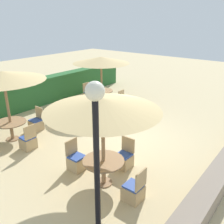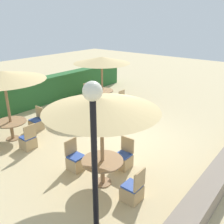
{
  "view_description": "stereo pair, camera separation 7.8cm",
  "coord_description": "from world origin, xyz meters",
  "px_view_note": "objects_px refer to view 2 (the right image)",
  "views": [
    {
      "loc": [
        -7.02,
        -4.97,
        4.35
      ],
      "look_at": [
        0.0,
        0.6,
        0.9
      ],
      "focal_mm": 40.0,
      "sensor_mm": 36.0,
      "label": 1
    },
    {
      "loc": [
        -6.97,
        -5.03,
        4.35
      ],
      "look_at": [
        0.0,
        0.6,
        0.9
      ],
      "focal_mm": 40.0,
      "sensor_mm": 36.0,
      "label": 2
    }
  ],
  "objects_px": {
    "patio_chair_front_left_north": "(76,161)",
    "round_table_back_right": "(102,93)",
    "parasol_front_left": "(102,105)",
    "patio_chair_front_left_south": "(132,191)",
    "round_table_front_left": "(102,165)",
    "patio_chair_front_left_east": "(123,159)",
    "parasol_back_left": "(3,76)",
    "patio_chair_back_right_south": "(118,102)",
    "patio_chair_back_left_east": "(37,123)",
    "round_table_back_left": "(11,125)",
    "patio_chair_back_left_south": "(28,141)",
    "parasol_back_right": "(102,60)",
    "lamp_post": "(94,132)",
    "patio_chair_back_right_north": "(89,95)"
  },
  "relations": [
    {
      "from": "patio_chair_back_right_north",
      "to": "patio_chair_front_left_south",
      "type": "bearing_deg",
      "value": 51.17
    },
    {
      "from": "patio_chair_back_left_south",
      "to": "patio_chair_front_left_south",
      "type": "bearing_deg",
      "value": -88.76
    },
    {
      "from": "patio_chair_front_left_south",
      "to": "patio_chair_back_left_east",
      "type": "bearing_deg",
      "value": 79.31
    },
    {
      "from": "patio_chair_front_left_south",
      "to": "parasol_front_left",
      "type": "bearing_deg",
      "value": 87.1
    },
    {
      "from": "patio_chair_front_left_north",
      "to": "round_table_back_right",
      "type": "bearing_deg",
      "value": -146.52
    },
    {
      "from": "patio_chair_front_left_north",
      "to": "parasol_back_right",
      "type": "bearing_deg",
      "value": -146.52
    },
    {
      "from": "lamp_post",
      "to": "patio_chair_back_right_north",
      "type": "xyz_separation_m",
      "value": [
        6.5,
        6.44,
        -2.09
      ]
    },
    {
      "from": "patio_chair_back_right_north",
      "to": "round_table_front_left",
      "type": "distance_m",
      "value": 7.54
    },
    {
      "from": "round_table_front_left",
      "to": "patio_chair_back_right_north",
      "type": "bearing_deg",
      "value": 46.55
    },
    {
      "from": "parasol_front_left",
      "to": "patio_chair_back_left_east",
      "type": "xyz_separation_m",
      "value": [
        0.97,
        4.41,
        -2.05
      ]
    },
    {
      "from": "patio_chair_back_right_south",
      "to": "patio_chair_front_left_north",
      "type": "distance_m",
      "value": 5.66
    },
    {
      "from": "patio_chair_front_left_north",
      "to": "patio_chair_back_left_east",
      "type": "xyz_separation_m",
      "value": [
        0.95,
        3.32,
        0.0
      ]
    },
    {
      "from": "round_table_back_left",
      "to": "patio_chair_back_left_south",
      "type": "relative_size",
      "value": 1.23
    },
    {
      "from": "parasol_back_right",
      "to": "patio_chair_back_right_north",
      "type": "xyz_separation_m",
      "value": [
        0.04,
        0.99,
        -2.03
      ]
    },
    {
      "from": "round_table_front_left",
      "to": "parasol_back_left",
      "type": "xyz_separation_m",
      "value": [
        -0.11,
        4.41,
        1.84
      ]
    },
    {
      "from": "parasol_front_left",
      "to": "patio_chair_front_left_south",
      "type": "xyz_separation_m",
      "value": [
        -0.05,
        -1.03,
        -2.05
      ]
    },
    {
      "from": "round_table_front_left",
      "to": "patio_chair_front_left_east",
      "type": "height_order",
      "value": "patio_chair_front_left_east"
    },
    {
      "from": "patio_chair_front_left_south",
      "to": "lamp_post",
      "type": "bearing_deg",
      "value": 177.17
    },
    {
      "from": "patio_chair_back_left_south",
      "to": "patio_chair_back_left_east",
      "type": "xyz_separation_m",
      "value": [
        1.12,
        1.09,
        0.0
      ]
    },
    {
      "from": "round_table_back_right",
      "to": "patio_chair_front_left_east",
      "type": "height_order",
      "value": "patio_chair_front_left_east"
    },
    {
      "from": "round_table_front_left",
      "to": "patio_chair_front_left_north",
      "type": "bearing_deg",
      "value": 88.9
    },
    {
      "from": "parasol_back_right",
      "to": "parasol_back_left",
      "type": "relative_size",
      "value": 0.99
    },
    {
      "from": "patio_chair_back_right_south",
      "to": "round_table_back_left",
      "type": "xyz_separation_m",
      "value": [
        -5.29,
        0.98,
        0.31
      ]
    },
    {
      "from": "patio_chair_front_left_north",
      "to": "round_table_back_left",
      "type": "relative_size",
      "value": 0.81
    },
    {
      "from": "patio_chair_front_left_north",
      "to": "patio_chair_back_left_south",
      "type": "bearing_deg",
      "value": -85.69
    },
    {
      "from": "round_table_front_left",
      "to": "patio_chair_back_left_south",
      "type": "xyz_separation_m",
      "value": [
        -0.15,
        3.32,
        -0.32
      ]
    },
    {
      "from": "round_table_back_right",
      "to": "parasol_back_right",
      "type": "bearing_deg",
      "value": 45.0
    },
    {
      "from": "patio_chair_back_right_south",
      "to": "round_table_front_left",
      "type": "distance_m",
      "value": 6.22
    },
    {
      "from": "round_table_back_right",
      "to": "patio_chair_front_left_south",
      "type": "height_order",
      "value": "patio_chair_front_left_south"
    },
    {
      "from": "lamp_post",
      "to": "patio_chair_back_left_east",
      "type": "xyz_separation_m",
      "value": [
        2.3,
        5.38,
        -2.09
      ]
    },
    {
      "from": "patio_chair_back_right_north",
      "to": "patio_chair_front_left_north",
      "type": "xyz_separation_m",
      "value": [
        -5.16,
        -4.37,
        0.0
      ]
    },
    {
      "from": "patio_chair_front_left_east",
      "to": "parasol_back_left",
      "type": "height_order",
      "value": "parasol_back_left"
    },
    {
      "from": "parasol_front_left",
      "to": "patio_chair_back_left_south",
      "type": "height_order",
      "value": "parasol_front_left"
    },
    {
      "from": "parasol_back_right",
      "to": "patio_chair_front_left_east",
      "type": "xyz_separation_m",
      "value": [
        -4.13,
        -4.45,
        -2.03
      ]
    },
    {
      "from": "parasol_back_left",
      "to": "round_table_front_left",
      "type": "bearing_deg",
      "value": -88.52
    },
    {
      "from": "parasol_back_right",
      "to": "round_table_back_right",
      "type": "relative_size",
      "value": 2.47
    },
    {
      "from": "lamp_post",
      "to": "patio_chair_back_right_north",
      "type": "height_order",
      "value": "lamp_post"
    },
    {
      "from": "parasol_front_left",
      "to": "parasol_back_left",
      "type": "distance_m",
      "value": 4.41
    },
    {
      "from": "patio_chair_back_right_north",
      "to": "patio_chair_back_left_south",
      "type": "height_order",
      "value": "same"
    },
    {
      "from": "patio_chair_front_left_south",
      "to": "patio_chair_back_right_south",
      "type": "bearing_deg",
      "value": 40.47
    },
    {
      "from": "patio_chair_front_left_north",
      "to": "patio_chair_back_left_south",
      "type": "height_order",
      "value": "same"
    },
    {
      "from": "round_table_back_right",
      "to": "patio_chair_back_left_east",
      "type": "bearing_deg",
      "value": -179.08
    },
    {
      "from": "patio_chair_front_left_north",
      "to": "parasol_back_left",
      "type": "height_order",
      "value": "parasol_back_left"
    },
    {
      "from": "lamp_post",
      "to": "patio_chair_front_left_south",
      "type": "height_order",
      "value": "lamp_post"
    },
    {
      "from": "patio_chair_front_left_south",
      "to": "patio_chair_back_left_east",
      "type": "relative_size",
      "value": 1.0
    },
    {
      "from": "round_table_back_left",
      "to": "patio_chair_back_left_east",
      "type": "bearing_deg",
      "value": 0.05
    },
    {
      "from": "patio_chair_front_left_north",
      "to": "patio_chair_back_left_east",
      "type": "height_order",
      "value": "same"
    },
    {
      "from": "parasol_front_left",
      "to": "patio_chair_back_left_east",
      "type": "distance_m",
      "value": 4.96
    },
    {
      "from": "parasol_front_left",
      "to": "round_table_front_left",
      "type": "relative_size",
      "value": 2.61
    },
    {
      "from": "round_table_back_left",
      "to": "patio_chair_back_left_south",
      "type": "xyz_separation_m",
      "value": [
        -0.03,
        -1.09,
        -0.31
      ]
    }
  ]
}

